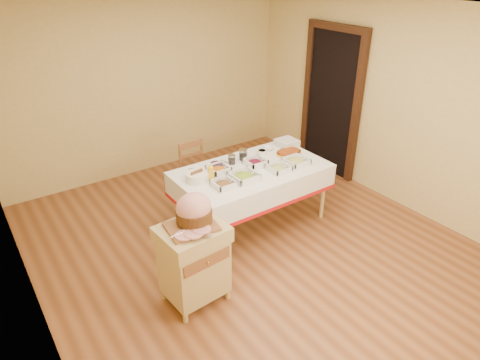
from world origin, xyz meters
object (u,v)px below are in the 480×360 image
(mustard_bottle, at_px, (211,172))
(bread_basket, at_px, (197,177))
(dining_chair, at_px, (197,174))
(preserve_jar_right, at_px, (243,155))
(preserve_jar_left, at_px, (232,160))
(plate_stack, at_px, (287,143))
(butcher_cart, at_px, (194,260))
(ham_on_board, at_px, (193,212))
(brass_platter, at_px, (289,152))
(dining_table, at_px, (251,181))

(mustard_bottle, height_order, bread_basket, mustard_bottle)
(dining_chair, bearing_deg, preserve_jar_right, -55.74)
(dining_chair, distance_m, mustard_bottle, 0.90)
(dining_chair, xyz_separation_m, bread_basket, (-0.38, -0.70, 0.36))
(preserve_jar_left, height_order, plate_stack, preserve_jar_left)
(butcher_cart, bearing_deg, ham_on_board, 38.03)
(preserve_jar_left, distance_m, brass_platter, 0.78)
(preserve_jar_left, bearing_deg, ham_on_board, -137.14)
(dining_chair, height_order, brass_platter, dining_chair)
(dining_chair, distance_m, brass_platter, 1.24)
(brass_platter, bearing_deg, butcher_cart, -155.39)
(butcher_cart, height_order, preserve_jar_left, preserve_jar_left)
(bread_basket, bearing_deg, mustard_bottle, -22.89)
(mustard_bottle, distance_m, plate_stack, 1.35)
(butcher_cart, distance_m, dining_chair, 1.86)
(ham_on_board, bearing_deg, dining_chair, 60.06)
(dining_chair, bearing_deg, brass_platter, -37.85)
(butcher_cart, bearing_deg, plate_stack, 27.77)
(dining_table, height_order, preserve_jar_left, preserve_jar_left)
(dining_chair, xyz_separation_m, preserve_jar_right, (0.37, -0.54, 0.38))
(preserve_jar_left, distance_m, preserve_jar_right, 0.19)
(ham_on_board, relative_size, plate_stack, 1.84)
(dining_chair, relative_size, brass_platter, 2.43)
(preserve_jar_right, distance_m, plate_stack, 0.72)
(mustard_bottle, bearing_deg, ham_on_board, -129.62)
(mustard_bottle, bearing_deg, brass_platter, 1.39)
(ham_on_board, height_order, preserve_jar_left, ham_on_board)
(dining_chair, bearing_deg, butcher_cart, -120.63)
(preserve_jar_left, bearing_deg, brass_platter, -13.04)
(ham_on_board, bearing_deg, butcher_cart, -141.97)
(ham_on_board, relative_size, bread_basket, 1.79)
(bread_basket, bearing_deg, ham_on_board, -121.10)
(plate_stack, bearing_deg, dining_chair, 154.01)
(dining_chair, bearing_deg, preserve_jar_left, -71.77)
(preserve_jar_right, bearing_deg, brass_platter, -18.56)
(plate_stack, xyz_separation_m, brass_platter, (-0.14, -0.20, -0.02))
(butcher_cart, distance_m, ham_on_board, 0.50)
(preserve_jar_left, relative_size, preserve_jar_right, 0.87)
(dining_chair, relative_size, preserve_jar_left, 7.39)
(butcher_cart, height_order, mustard_bottle, mustard_bottle)
(preserve_jar_right, bearing_deg, bread_basket, -167.82)
(dining_chair, distance_m, preserve_jar_left, 0.69)
(mustard_bottle, distance_m, bread_basket, 0.16)
(ham_on_board, xyz_separation_m, brass_platter, (1.85, 0.83, -0.19))
(dining_chair, xyz_separation_m, mustard_bottle, (-0.24, -0.76, 0.40))
(butcher_cart, relative_size, preserve_jar_left, 7.16)
(ham_on_board, bearing_deg, brass_platter, 24.21)
(mustard_bottle, relative_size, plate_stack, 0.77)
(ham_on_board, distance_m, plate_stack, 2.25)
(dining_table, height_order, dining_chair, dining_chair)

